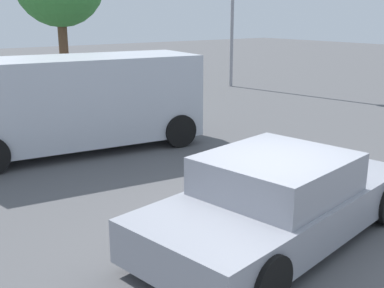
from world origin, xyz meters
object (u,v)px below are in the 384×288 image
(van_white, at_px, (78,100))
(pedestrian, at_px, (138,85))
(sedan_foreground, at_px, (279,200))
(dog, at_px, (297,158))

(van_white, height_order, pedestrian, van_white)
(sedan_foreground, distance_m, pedestrian, 8.38)
(van_white, distance_m, pedestrian, 3.57)
(dog, xyz_separation_m, van_white, (-2.64, 4.09, 0.83))
(sedan_foreground, bearing_deg, dog, 26.73)
(dog, distance_m, pedestrian, 6.31)
(sedan_foreground, relative_size, pedestrian, 2.80)
(dog, bearing_deg, sedan_foreground, -79.65)
(van_white, relative_size, pedestrian, 3.35)
(sedan_foreground, bearing_deg, van_white, 83.40)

